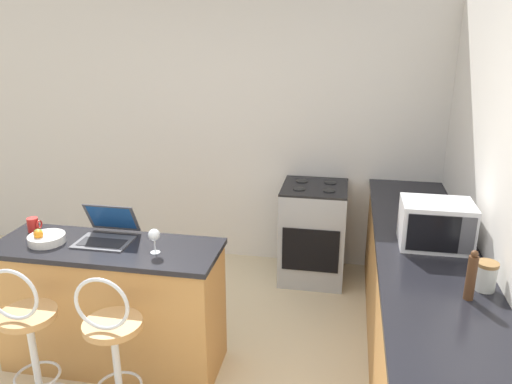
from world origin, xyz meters
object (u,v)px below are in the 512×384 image
(bar_stool_near, at_px, (30,344))
(stove_range, at_px, (313,232))
(bar_stool_far, at_px, (114,354))
(microwave, at_px, (436,224))
(mug_blue, at_px, (429,216))
(pepper_mill, at_px, (471,276))
(storage_jar, at_px, (486,276))
(mug_red, at_px, (33,225))
(fruit_bowl, at_px, (45,238))
(laptop, at_px, (107,231))
(wine_glass_short, at_px, (154,236))

(bar_stool_near, distance_m, stove_range, 2.57)
(bar_stool_far, bearing_deg, microwave, 26.43)
(stove_range, bearing_deg, mug_blue, -38.74)
(pepper_mill, xyz_separation_m, mug_blue, (-0.06, 1.10, -0.09))
(storage_jar, bearing_deg, mug_red, 174.58)
(fruit_bowl, xyz_separation_m, mug_blue, (2.56, 0.86, 0.01))
(pepper_mill, bearing_deg, microwave, 96.86)
(bar_stool_far, relative_size, storage_jar, 6.16)
(pepper_mill, bearing_deg, mug_blue, 93.05)
(laptop, bearing_deg, microwave, 7.98)
(microwave, bearing_deg, pepper_mill, -83.14)
(bar_stool_near, bearing_deg, fruit_bowl, 106.09)
(wine_glass_short, relative_size, mug_blue, 1.63)
(microwave, height_order, mug_red, microwave)
(mug_red, bearing_deg, pepper_mill, -8.06)
(fruit_bowl, height_order, storage_jar, storage_jar)
(pepper_mill, distance_m, storage_jar, 0.17)
(laptop, bearing_deg, bar_stool_far, -63.95)
(microwave, relative_size, stove_range, 0.49)
(mug_blue, bearing_deg, microwave, -92.97)
(mug_red, xyz_separation_m, storage_jar, (2.92, -0.28, 0.03))
(bar_stool_near, xyz_separation_m, mug_blue, (2.42, 1.35, 0.48))
(mug_red, distance_m, pepper_mill, 2.84)
(wine_glass_short, relative_size, pepper_mill, 0.58)
(laptop, bearing_deg, pepper_mill, -9.38)
(stove_range, bearing_deg, laptop, -131.97)
(wine_glass_short, distance_m, fruit_bowl, 0.78)
(fruit_bowl, distance_m, mug_blue, 2.70)
(bar_stool_near, distance_m, fruit_bowl, 0.69)
(bar_stool_near, relative_size, mug_red, 10.02)
(bar_stool_far, distance_m, storage_jar, 2.14)
(storage_jar, bearing_deg, fruit_bowl, 177.58)
(wine_glass_short, relative_size, storage_jar, 0.99)
(bar_stool_near, relative_size, pepper_mill, 3.58)
(mug_blue, bearing_deg, laptop, -161.47)
(microwave, xyz_separation_m, mug_blue, (0.02, 0.43, -0.10))
(stove_range, bearing_deg, pepper_mill, -62.48)
(laptop, xyz_separation_m, storage_jar, (2.35, -0.25, 0.02))
(microwave, height_order, wine_glass_short, microwave)
(bar_stool_far, xyz_separation_m, pepper_mill, (1.94, 0.25, 0.57))
(pepper_mill, bearing_deg, bar_stool_far, -172.64)
(fruit_bowl, bearing_deg, mug_blue, 18.67)
(bar_stool_near, bearing_deg, laptop, 69.09)
(stove_range, height_order, mug_red, mug_red)
(bar_stool_far, relative_size, microwave, 2.25)
(microwave, xyz_separation_m, mug_red, (-2.73, -0.27, -0.10))
(bar_stool_near, xyz_separation_m, fruit_bowl, (-0.14, 0.49, 0.47))
(bar_stool_far, distance_m, wine_glass_short, 0.73)
(stove_range, relative_size, fruit_bowl, 3.80)
(bar_stool_far, bearing_deg, mug_red, 143.44)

